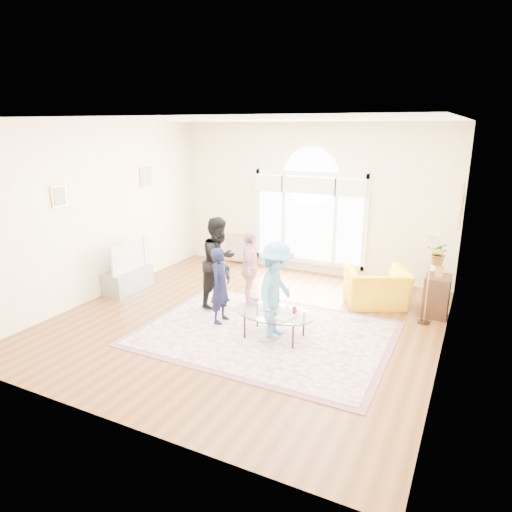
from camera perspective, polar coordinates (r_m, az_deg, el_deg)
The scene contains 17 objects.
ground at distance 7.63m, azimuth -1.33°, elevation -8.13°, with size 6.00×6.00×0.00m, color #593317.
room_shell at distance 9.68m, azimuth 6.51°, elevation 6.68°, with size 6.00×6.00×6.00m.
area_rug at distance 7.19m, azimuth 1.09°, elevation -9.61°, with size 3.60×2.60×0.02m, color beige.
rug_border at distance 7.20m, azimuth 1.09°, elevation -9.64°, with size 3.80×2.80×0.01m, color #87505E.
tv_console at distance 9.28m, azimuth -15.69°, elevation -2.88°, with size 0.45×1.00×0.42m, color gray.
television at distance 9.13m, azimuth -15.88°, elevation 0.08°, with size 0.17×1.00×0.58m.
coffee_table at distance 6.90m, azimuth 2.32°, elevation -7.20°, with size 1.23×0.80×0.54m.
armchair at distance 8.42m, azimuth 14.81°, elevation -3.79°, with size 1.06×0.92×0.69m, color yellow.
side_cabinet at distance 8.30m, azimuth 21.63°, elevation -4.66°, with size 0.40×0.50×0.70m, color black.
floor_lamp at distance 7.64m, azimuth 21.12°, elevation 1.00°, with size 0.26×0.26×1.51m.
plant_pedestal at distance 8.96m, azimuth 21.54°, elevation -3.17°, with size 0.20×0.20×0.70m, color white.
potted_plant at distance 8.80m, azimuth 21.91°, elevation 0.30°, with size 0.38×0.33×0.43m, color #33722D.
leaning_picture at distance 10.76m, azimuth -1.92°, elevation -0.86°, with size 0.80×0.05×0.62m, color tan.
child_navy at distance 7.36m, azimuth -4.44°, elevation -3.70°, with size 0.45×0.30×1.24m, color #121433.
child_black at distance 8.00m, azimuth -4.59°, elevation -0.75°, with size 0.78×0.60×1.60m, color black.
child_pink at distance 8.01m, azimuth -0.75°, elevation -1.57°, with size 0.80×0.33×1.36m, color pink.
child_blue at distance 6.80m, azimuth 2.54°, elevation -4.32°, with size 0.95×0.55×1.48m, color #5698CE.
Camera 1 is at (3.25, -6.16, 3.12)m, focal length 32.00 mm.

